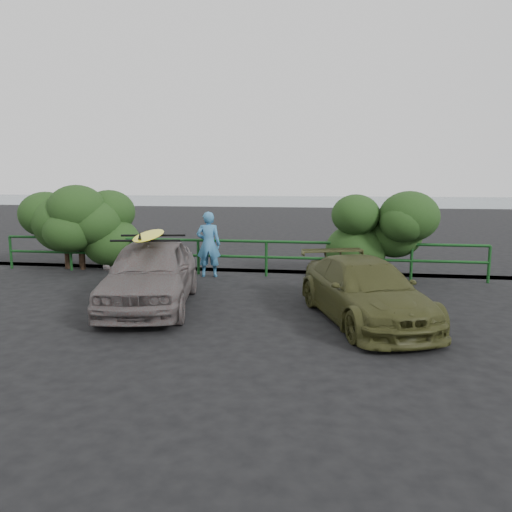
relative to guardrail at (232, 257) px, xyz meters
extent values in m
plane|color=black|center=(0.00, -5.00, -0.52)|extent=(80.00, 80.00, 0.00)
plane|color=slate|center=(0.00, 55.00, -0.52)|extent=(200.00, 200.00, 0.00)
imported|color=#5F5554|center=(-1.02, -3.77, 0.22)|extent=(2.54, 4.61, 1.48)
imported|color=#3A3C1A|center=(3.52, -4.19, 0.08)|extent=(2.98, 4.47, 1.20)
imported|color=teal|center=(-0.61, -0.30, 0.41)|extent=(0.73, 0.54, 1.86)
ellipsoid|color=#FFF21A|center=(-1.02, -3.77, 1.05)|extent=(0.96, 2.51, 0.07)
camera|label=1|loc=(2.90, -13.90, 2.24)|focal=35.00mm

